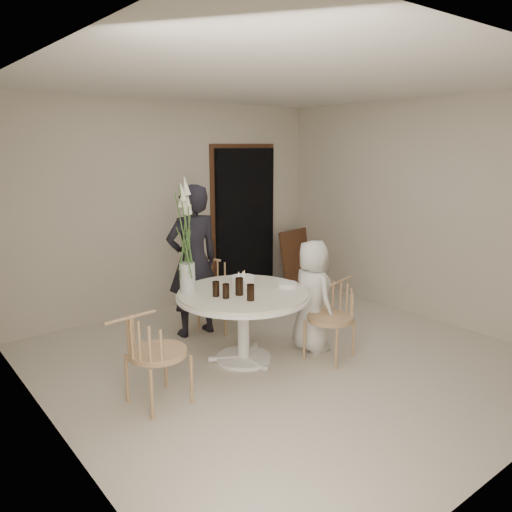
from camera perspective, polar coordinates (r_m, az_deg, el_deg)
ground at (r=5.24m, az=3.38°, el=-11.65°), size 4.50×4.50×0.00m
room_shell at (r=4.81m, az=3.63°, el=6.24°), size 4.50×4.50×4.50m
doorway at (r=7.28m, az=-1.28°, el=3.93°), size 1.00×0.10×2.10m
door_trim at (r=7.30m, az=-1.48°, el=4.43°), size 1.12×0.03×2.22m
table at (r=4.99m, az=-1.46°, el=-5.32°), size 1.33×1.33×0.73m
picture_frame at (r=7.72m, az=4.61°, el=-0.25°), size 0.68×0.31×0.87m
chair_far at (r=5.97m, az=-4.91°, el=-3.01°), size 0.57×0.60×0.85m
chair_right at (r=5.21m, az=9.06°, el=-5.84°), size 0.54×0.51×0.80m
chair_left at (r=4.22m, az=-12.57°, el=-10.05°), size 0.53×0.50×0.84m
girl at (r=5.67m, az=-7.21°, el=-0.59°), size 0.66×0.46×1.73m
boy at (r=5.30m, az=6.46°, el=-4.56°), size 0.46×0.63×1.19m
birthday_cake at (r=5.06m, az=-1.49°, el=-3.00°), size 0.25×0.25×0.17m
cola_tumbler_a at (r=4.82m, az=-1.92°, el=-3.50°), size 0.10×0.10×0.17m
cola_tumbler_b at (r=4.65m, az=-0.62°, el=-4.19°), size 0.09×0.09×0.15m
cola_tumbler_c at (r=4.79m, az=-4.60°, el=-3.77°), size 0.08×0.08×0.15m
cola_tumbler_d at (r=4.73m, az=-3.46°, el=-4.02°), size 0.08×0.08×0.14m
plate_stack at (r=5.09m, az=3.59°, el=-3.32°), size 0.27×0.27×0.05m
flower_vase at (r=4.89m, az=-7.96°, el=1.32°), size 0.15×0.15×1.14m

